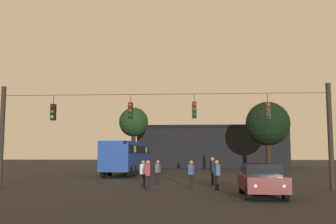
{
  "coord_description": "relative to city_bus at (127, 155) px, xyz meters",
  "views": [
    {
      "loc": [
        1.71,
        -7.77,
        2.02
      ],
      "look_at": [
        0.37,
        14.12,
        4.37
      ],
      "focal_mm": 41.06,
      "sensor_mm": 36.0,
      "label": 1
    }
  ],
  "objects": [
    {
      "name": "ground_plane",
      "position": [
        4.32,
        -3.68,
        -1.87
      ],
      "size": [
        168.0,
        168.0,
        0.0
      ],
      "primitive_type": "plane",
      "color": "black",
      "rests_on": "ground"
    },
    {
      "name": "car_near_right",
      "position": [
        9.28,
        -17.53,
        -1.07
      ],
      "size": [
        1.9,
        4.37,
        1.52
      ],
      "color": "#511919",
      "rests_on": "ground"
    },
    {
      "name": "city_bus",
      "position": [
        0.0,
        0.0,
        0.0
      ],
      "size": [
        3.03,
        11.11,
        3.0
      ],
      "color": "navy",
      "rests_on": "ground"
    },
    {
      "name": "corner_building",
      "position": [
        8.83,
        19.47,
        1.03
      ],
      "size": [
        20.26,
        8.4,
        5.79
      ],
      "color": "black",
      "rests_on": "ground"
    },
    {
      "name": "pedestrian_crossing_left",
      "position": [
        3.83,
        -10.89,
        -0.99
      ],
      "size": [
        0.32,
        0.41,
        1.56
      ],
      "color": "black",
      "rests_on": "ground"
    },
    {
      "name": "tree_left_silhouette",
      "position": [
        14.58,
        7.6,
        3.4
      ],
      "size": [
        4.92,
        4.92,
        7.76
      ],
      "color": "black",
      "rests_on": "ground"
    },
    {
      "name": "pedestrian_crossing_right",
      "position": [
        7.39,
        -14.69,
        -0.94
      ],
      "size": [
        0.34,
        0.42,
        1.64
      ],
      "color": "black",
      "rests_on": "ground"
    },
    {
      "name": "pedestrian_crossing_center",
      "position": [
        3.17,
        -13.28,
        -0.97
      ],
      "size": [
        0.36,
        0.42,
        1.6
      ],
      "color": "black",
      "rests_on": "ground"
    },
    {
      "name": "pedestrian_far_side",
      "position": [
        3.68,
        -15.23,
        -0.94
      ],
      "size": [
        0.25,
        0.36,
        1.64
      ],
      "color": "black",
      "rests_on": "ground"
    },
    {
      "name": "pedestrian_near_bus",
      "position": [
        6.0,
        -13.71,
        -0.97
      ],
      "size": [
        0.34,
        0.42,
        1.6
      ],
      "color": "black",
      "rests_on": "ground"
    },
    {
      "name": "pedestrian_trailing",
      "position": [
        7.35,
        -11.14,
        -0.86
      ],
      "size": [
        0.34,
        0.42,
        1.76
      ],
      "color": "black",
      "rests_on": "ground"
    },
    {
      "name": "overhead_signal_span",
      "position": [
        4.29,
        -13.96,
        1.58
      ],
      "size": [
        19.21,
        0.44,
        5.97
      ],
      "color": "black",
      "rests_on": "ground"
    },
    {
      "name": "tree_behind_building",
      "position": [
        -1.22,
        11.75,
        3.92
      ],
      "size": [
        3.66,
        3.66,
        7.71
      ],
      "color": "black",
      "rests_on": "ground"
    }
  ]
}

